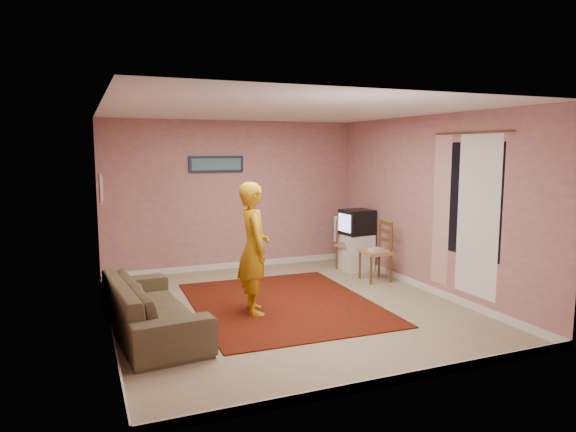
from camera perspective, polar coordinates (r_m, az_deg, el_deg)
name	(u,v)px	position (r m, az deg, el deg)	size (l,w,h in m)	color
ground	(287,307)	(6.99, -0.16, -10.10)	(5.00, 5.00, 0.00)	tan
wall_back	(233,195)	(9.07, -6.12, 2.29)	(4.50, 0.02, 2.60)	#BB7B80
wall_front	(395,244)	(4.52, 11.84, -3.01)	(4.50, 0.02, 2.60)	#BB7B80
wall_left	(105,220)	(6.24, -19.70, -0.44)	(0.02, 5.00, 2.60)	#BB7B80
wall_right	(428,204)	(7.84, 15.27, 1.27)	(0.02, 5.00, 2.60)	#BB7B80
ceiling	(286,110)	(6.68, -0.17, 11.67)	(4.50, 5.00, 0.02)	white
baseboard_back	(234,265)	(9.25, -5.99, -5.44)	(4.50, 0.02, 0.10)	silver
baseboard_front	(391,381)	(4.91, 11.37, -17.49)	(4.50, 0.02, 0.10)	silver
baseboard_left	(110,325)	(6.52, -19.12, -11.39)	(0.02, 5.00, 0.10)	silver
baseboard_right	(424,287)	(8.06, 14.91, -7.61)	(0.02, 5.00, 0.10)	silver
window	(471,200)	(7.13, 19.67, 1.72)	(0.01, 1.10, 1.50)	black
curtain_sheer	(478,216)	(7.03, 20.32, -0.03)	(0.01, 0.75, 2.10)	white
curtain_floral	(441,210)	(7.55, 16.66, 0.61)	(0.01, 0.35, 2.10)	beige
curtain_rod	(471,132)	(7.07, 19.71, 8.73)	(0.02, 0.02, 1.40)	brown
picture_back	(216,164)	(8.92, -7.97, 5.72)	(0.95, 0.04, 0.28)	#141A39
picture_left	(101,188)	(7.80, -20.09, 2.89)	(0.04, 0.38, 0.42)	tan
area_rug	(283,303)	(7.13, -0.60, -9.69)	(2.36, 2.95, 0.02)	black
tv_cabinet	(356,252)	(9.10, 7.60, -3.99)	(0.50, 0.45, 0.63)	silver
crt_tv	(357,222)	(9.00, 7.63, -0.67)	(0.54, 0.49, 0.43)	black
chair_a	(350,239)	(9.06, 6.94, -2.60)	(0.49, 0.47, 0.48)	tan
dvd_player	(350,243)	(9.07, 6.93, -2.95)	(0.36, 0.26, 0.06)	#B9B9BE
blue_throw	(345,228)	(9.20, 6.38, -1.35)	(0.42, 0.05, 0.44)	#9ABFFC
chair_b	(376,245)	(8.34, 9.71, -3.15)	(0.44, 0.46, 0.53)	tan
game_console	(375,249)	(8.35, 9.69, -3.66)	(0.20, 0.14, 0.04)	silver
sofa	(151,306)	(6.19, -14.94, -9.68)	(2.14, 0.84, 0.63)	brown
person	(254,248)	(6.58, -3.83, -3.60)	(0.62, 0.41, 1.70)	#C58D12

